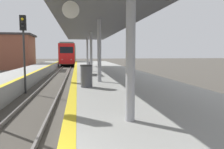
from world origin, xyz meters
TOP-DOWN VIEW (x-y plane):
  - train at (0.00, 48.68)m, footprint 2.87×24.06m
  - signal_mid at (-1.35, 11.65)m, footprint 0.36×0.31m
  - station_canopy at (2.99, 12.60)m, footprint 4.46×27.42m
  - trash_bin at (2.24, 7.39)m, footprint 0.55×0.55m
  - bench at (2.52, 13.20)m, footprint 0.44×1.83m

SIDE VIEW (x-z plane):
  - bench at x=2.52m, z-range 1.00..1.92m
  - trash_bin at x=2.24m, z-range 0.97..1.97m
  - train at x=0.00m, z-range 0.04..4.54m
  - signal_mid at x=-1.35m, z-range 0.93..5.68m
  - station_canopy at x=2.99m, z-range 2.56..6.04m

